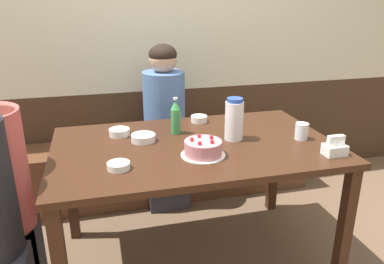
% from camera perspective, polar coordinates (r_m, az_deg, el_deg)
% --- Properties ---
extents(ground_plane, '(12.00, 12.00, 0.00)m').
position_cam_1_polar(ground_plane, '(2.43, 0.33, -18.60)').
color(ground_plane, brown).
extents(back_wall, '(4.80, 0.04, 2.50)m').
position_cam_1_polar(back_wall, '(2.94, -5.05, 14.67)').
color(back_wall, '#3D2819').
rests_on(back_wall, ground_plane).
extents(bench_seat, '(2.28, 0.38, 0.46)m').
position_cam_1_polar(bench_seat, '(3.00, -3.75, -5.43)').
color(bench_seat, '#56331E').
rests_on(bench_seat, ground_plane).
extents(dining_table, '(1.52, 0.94, 0.76)m').
position_cam_1_polar(dining_table, '(2.08, 0.37, -3.90)').
color(dining_table, '#381E11').
rests_on(dining_table, ground_plane).
extents(birthday_cake, '(0.23, 0.23, 0.10)m').
position_cam_1_polar(birthday_cake, '(1.88, 1.64, -2.52)').
color(birthday_cake, white).
rests_on(birthday_cake, dining_table).
extents(water_pitcher, '(0.10, 0.10, 0.24)m').
position_cam_1_polar(water_pitcher, '(2.09, 6.44, 1.91)').
color(water_pitcher, white).
rests_on(water_pitcher, dining_table).
extents(soju_bottle, '(0.06, 0.06, 0.22)m').
position_cam_1_polar(soju_bottle, '(2.17, -2.51, 2.37)').
color(soju_bottle, '#388E4C').
rests_on(soju_bottle, dining_table).
extents(napkin_holder, '(0.11, 0.08, 0.11)m').
position_cam_1_polar(napkin_holder, '(2.02, 20.94, -2.29)').
color(napkin_holder, white).
rests_on(napkin_holder, dining_table).
extents(bowl_soup_white, '(0.12, 0.12, 0.04)m').
position_cam_1_polar(bowl_soup_white, '(2.20, -11.01, -0.03)').
color(bowl_soup_white, white).
rests_on(bowl_soup_white, dining_table).
extents(bowl_rice_small, '(0.11, 0.11, 0.03)m').
position_cam_1_polar(bowl_rice_small, '(1.78, -11.12, -5.07)').
color(bowl_rice_small, white).
rests_on(bowl_rice_small, dining_table).
extents(bowl_side_dish, '(0.11, 0.11, 0.04)m').
position_cam_1_polar(bowl_side_dish, '(2.40, 1.09, 2.01)').
color(bowl_side_dish, white).
rests_on(bowl_side_dish, dining_table).
extents(bowl_sauce_shallow, '(0.13, 0.13, 0.04)m').
position_cam_1_polar(bowl_sauce_shallow, '(2.09, -7.44, -0.88)').
color(bowl_sauce_shallow, white).
rests_on(bowl_sauce_shallow, dining_table).
extents(glass_water_tall, '(0.07, 0.07, 0.09)m').
position_cam_1_polar(glass_water_tall, '(2.19, 16.36, 0.11)').
color(glass_water_tall, silver).
rests_on(glass_water_tall, dining_table).
extents(person_teal_shirt, '(0.30, 0.34, 1.21)m').
position_cam_1_polar(person_teal_shirt, '(2.78, -4.16, -0.11)').
color(person_teal_shirt, '#33333D').
rests_on(person_teal_shirt, ground_plane).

